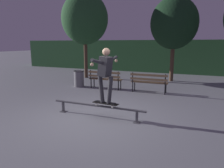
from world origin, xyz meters
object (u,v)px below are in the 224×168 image
Objects in this scene: grind_rail at (97,107)px; park_bench_leftmost at (105,78)px; trash_can at (79,78)px; park_bench_left_center at (149,81)px; skateboard at (106,103)px; skateboarder at (105,71)px; tree_behind_benches at (174,23)px; tree_far_left at (85,19)px.

park_bench_leftmost is at bearing 111.22° from grind_rail.
grind_rail is 3.67× the size of trash_can.
grind_rail is 3.65m from park_bench_left_center.
skateboarder is at bearing -5.46° from skateboard.
skateboarder is 4.02m from park_bench_leftmost.
tree_behind_benches reaches higher than grind_rail.
park_bench_leftmost is (-1.38, 3.57, 0.25)m from grind_rail.
tree_far_left is at bearing 112.47° from trash_can.
trash_can is (-3.07, 3.54, -0.96)m from skateboarder.
tree_behind_benches is 5.78× the size of trash_can.
park_bench_left_center is at bearing 82.88° from skateboard.
park_bench_leftmost is 0.35× the size of tree_behind_benches.
park_bench_left_center is 2.01× the size of trash_can.
tree_behind_benches is (5.11, 0.81, -0.37)m from tree_far_left.
grind_rail is 7.62m from tree_behind_benches.
tree_behind_benches is at bearing 82.01° from skateboard.
park_bench_left_center is at bearing 82.92° from skateboarder.
tree_behind_benches reaches higher than park_bench_left_center.
skateboarder reaches higher than trash_can.
skateboard is at bearing 174.54° from skateboarder.
grind_rail is at bearing -100.16° from tree_behind_benches.
grind_rail is 1.88× the size of skateboarder.
skateboarder is 7.24m from tree_behind_benches.
park_bench_leftmost is at bearing 114.90° from skateboarder.
grind_rail is at bearing -101.32° from park_bench_left_center.
tree_behind_benches reaches higher than skateboard.
skateboarder reaches higher than park_bench_left_center.
park_bench_left_center is 4.33m from tree_behind_benches.
skateboarder is at bearing -55.94° from tree_far_left.
skateboarder reaches higher than skateboard.
park_bench_left_center is 0.31× the size of tree_far_left.
grind_rail is at bearing 180.00° from skateboard.
skateboard is 0.99× the size of trash_can.
tree_behind_benches reaches higher than park_bench_leftmost.
skateboarder reaches higher than grind_rail.
park_bench_leftmost is (-1.66, 3.57, -0.84)m from skateboarder.
grind_rail is 3.83m from park_bench_leftmost.
grind_rail is 1.12m from skateboarder.
tree_far_left is (-3.87, 6.12, 3.29)m from grind_rail.
park_bench_left_center is (2.10, 0.00, 0.00)m from park_bench_leftmost.
skateboard is 0.50× the size of park_bench_left_center.
park_bench_left_center is at bearing -29.16° from tree_far_left.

